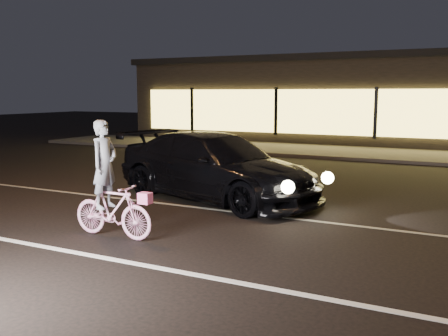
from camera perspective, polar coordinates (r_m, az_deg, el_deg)
The scene contains 7 objects.
ground at distance 8.36m, azimuth -1.27°, elevation -8.31°, with size 90.00×90.00×0.00m, color black.
lane_stripe_near at distance 7.13m, azimuth -7.01°, elevation -11.35°, with size 60.00×0.12×0.01m, color silver.
lane_stripe_far at distance 10.11m, azimuth 4.05°, elevation -5.33°, with size 60.00×0.10×0.01m, color gray.
sidewalk at distance 20.55m, azimuth 15.90°, elevation 1.61°, with size 30.00×4.00×0.12m, color #383533.
storefront at distance 26.31m, azimuth 18.54°, elevation 7.50°, with size 25.40×8.42×4.20m.
cyclist at distance 8.62m, azimuth -12.88°, elevation -3.16°, with size 1.58×0.54×1.99m.
sedan at distance 11.44m, azimuth -0.94°, elevation 0.19°, with size 5.64×3.52×1.52m.
Camera 1 is at (3.74, -7.07, 2.42)m, focal length 40.00 mm.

